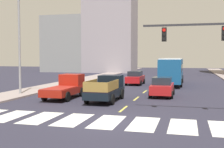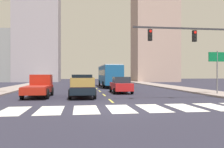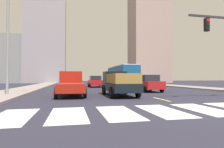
{
  "view_description": "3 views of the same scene",
  "coord_description": "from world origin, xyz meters",
  "px_view_note": "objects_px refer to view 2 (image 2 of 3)",
  "views": [
    {
      "loc": [
        4.15,
        -14.83,
        3.49
      ],
      "look_at": [
        -2.88,
        11.92,
        1.86
      ],
      "focal_mm": 46.4,
      "sensor_mm": 36.0,
      "label": 1
    },
    {
      "loc": [
        -2.34,
        -13.42,
        2.03
      ],
      "look_at": [
        1.42,
        13.66,
        2.01
      ],
      "focal_mm": 37.65,
      "sensor_mm": 36.0,
      "label": 2
    },
    {
      "loc": [
        -5.83,
        -7.5,
        1.42
      ],
      "look_at": [
        -0.59,
        16.71,
        1.92
      ],
      "focal_mm": 30.23,
      "sensor_mm": 36.0,
      "label": 3
    }
  ],
  "objects_px": {
    "pickup_dark": "(39,86)",
    "sedan_mid": "(80,82)",
    "city_bus": "(109,74)",
    "pickup_stakebed": "(82,86)",
    "sedan_near_right": "(121,85)",
    "direction_sign_green": "(217,63)",
    "traffic_signal_gantry": "(208,45)"
  },
  "relations": [
    {
      "from": "pickup_dark",
      "to": "sedan_near_right",
      "type": "xyz_separation_m",
      "value": [
        7.85,
        2.97,
        -0.06
      ]
    },
    {
      "from": "sedan_mid",
      "to": "pickup_stakebed",
      "type": "bearing_deg",
      "value": -91.92
    },
    {
      "from": "pickup_dark",
      "to": "city_bus",
      "type": "height_order",
      "value": "city_bus"
    },
    {
      "from": "city_bus",
      "to": "direction_sign_green",
      "type": "distance_m",
      "value": 17.08
    },
    {
      "from": "pickup_dark",
      "to": "pickup_stakebed",
      "type": "bearing_deg",
      "value": -6.55
    },
    {
      "from": "pickup_dark",
      "to": "sedan_mid",
      "type": "relative_size",
      "value": 1.18
    },
    {
      "from": "traffic_signal_gantry",
      "to": "direction_sign_green",
      "type": "xyz_separation_m",
      "value": [
        3.4,
        4.3,
        -1.15
      ]
    },
    {
      "from": "city_bus",
      "to": "sedan_near_right",
      "type": "height_order",
      "value": "city_bus"
    },
    {
      "from": "pickup_stakebed",
      "to": "traffic_signal_gantry",
      "type": "distance_m",
      "value": 10.81
    },
    {
      "from": "sedan_near_right",
      "to": "traffic_signal_gantry",
      "type": "distance_m",
      "value": 10.03
    },
    {
      "from": "sedan_near_right",
      "to": "direction_sign_green",
      "type": "xyz_separation_m",
      "value": [
        8.67,
        -3.56,
        2.17
      ]
    },
    {
      "from": "pickup_dark",
      "to": "direction_sign_green",
      "type": "height_order",
      "value": "direction_sign_green"
    },
    {
      "from": "pickup_dark",
      "to": "city_bus",
      "type": "xyz_separation_m",
      "value": [
        8.07,
        14.21,
        1.03
      ]
    },
    {
      "from": "direction_sign_green",
      "to": "pickup_dark",
      "type": "bearing_deg",
      "value": 177.94
    },
    {
      "from": "city_bus",
      "to": "pickup_dark",
      "type": "bearing_deg",
      "value": -120.52
    },
    {
      "from": "city_bus",
      "to": "sedan_mid",
      "type": "xyz_separation_m",
      "value": [
        -4.47,
        -1.0,
        -1.09
      ]
    },
    {
      "from": "pickup_stakebed",
      "to": "city_bus",
      "type": "bearing_deg",
      "value": 73.06
    },
    {
      "from": "pickup_dark",
      "to": "sedan_mid",
      "type": "distance_m",
      "value": 13.69
    },
    {
      "from": "traffic_signal_gantry",
      "to": "direction_sign_green",
      "type": "height_order",
      "value": "traffic_signal_gantry"
    },
    {
      "from": "sedan_near_right",
      "to": "city_bus",
      "type": "bearing_deg",
      "value": 87.93
    },
    {
      "from": "pickup_dark",
      "to": "sedan_near_right",
      "type": "distance_m",
      "value": 8.39
    },
    {
      "from": "pickup_stakebed",
      "to": "pickup_dark",
      "type": "distance_m",
      "value": 3.8
    },
    {
      "from": "pickup_dark",
      "to": "traffic_signal_gantry",
      "type": "xyz_separation_m",
      "value": [
        13.12,
        -4.89,
        3.27
      ]
    },
    {
      "from": "city_bus",
      "to": "sedan_near_right",
      "type": "relative_size",
      "value": 2.45
    },
    {
      "from": "sedan_mid",
      "to": "sedan_near_right",
      "type": "bearing_deg",
      "value": -70.01
    },
    {
      "from": "pickup_dark",
      "to": "sedan_mid",
      "type": "xyz_separation_m",
      "value": [
        3.59,
        13.21,
        -0.06
      ]
    },
    {
      "from": "pickup_stakebed",
      "to": "sedan_near_right",
      "type": "height_order",
      "value": "pickup_stakebed"
    },
    {
      "from": "city_bus",
      "to": "direction_sign_green",
      "type": "height_order",
      "value": "direction_sign_green"
    },
    {
      "from": "pickup_dark",
      "to": "city_bus",
      "type": "relative_size",
      "value": 0.48
    },
    {
      "from": "city_bus",
      "to": "sedan_near_right",
      "type": "xyz_separation_m",
      "value": [
        -0.22,
        -11.24,
        -1.09
      ]
    },
    {
      "from": "pickup_dark",
      "to": "direction_sign_green",
      "type": "xyz_separation_m",
      "value": [
        16.52,
        -0.59,
        2.11
      ]
    },
    {
      "from": "pickup_stakebed",
      "to": "direction_sign_green",
      "type": "height_order",
      "value": "direction_sign_green"
    }
  ]
}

